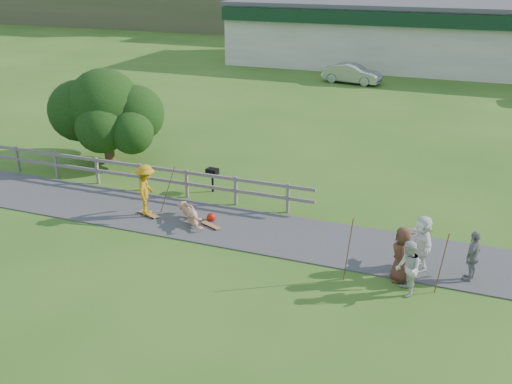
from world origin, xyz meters
The scene contains 19 objects.
ground centered at (0.00, 0.00, 0.00)m, with size 260.00×260.00×0.00m, color #2E5719.
path centered at (0.00, 1.50, 0.02)m, with size 34.00×3.00×0.04m, color #3A3A3C.
fence centered at (-4.62, 3.30, 0.72)m, with size 15.05×0.10×1.10m.
strip_mall centered at (4.00, 34.94, 2.58)m, with size 32.50×10.75×5.10m.
skater_rider centered at (-2.49, 1.24, 0.91)m, with size 1.18×0.68×1.82m, color #BB8311.
skater_fallen centered at (-0.85, 1.31, 0.34)m, with size 1.84×0.44×0.67m, color tan.
spectator_a centered at (6.61, -0.66, 0.78)m, with size 0.76×0.59×1.57m, color silver.
spectator_b centered at (8.22, 0.70, 0.77)m, with size 0.90×0.38×1.54m, color gray.
spectator_c centered at (6.35, 0.01, 0.82)m, with size 0.80×0.52×1.64m, color #542E21.
spectator_d centered at (6.81, 0.90, 0.84)m, with size 1.55×0.49×1.67m, color white.
car_silver centered at (-0.49, 26.31, 0.69)m, with size 1.46×4.20×1.38m, color #A0A2A7.
tree centered at (-7.19, 5.88, 1.63)m, with size 5.12×5.12×3.25m, color black, non-canonical shape.
bbq centered at (-1.32, 4.14, 0.47)m, with size 0.44×0.33×0.95m, color black, non-canonical shape.
longboard_rider centered at (-2.49, 1.24, 0.05)m, with size 0.90×0.22×0.10m, color #945E30, non-canonical shape.
longboard_fallen centered at (-0.05, 1.21, 0.04)m, with size 0.80×0.20×0.09m, color #945E30, non-canonical shape.
helmet centered at (-0.25, 1.66, 0.16)m, with size 0.31×0.31×0.31m, color #A31507.
pole_rider centered at (-1.89, 1.64, 0.99)m, with size 0.03×0.03×1.98m, color brown.
pole_spec_left centered at (4.96, -0.54, 0.98)m, with size 0.03×0.03×1.96m, color brown.
pole_spec_right centered at (7.44, -0.31, 0.92)m, with size 0.03×0.03×1.84m, color brown.
Camera 1 is at (7.47, -14.48, 8.49)m, focal length 40.00 mm.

